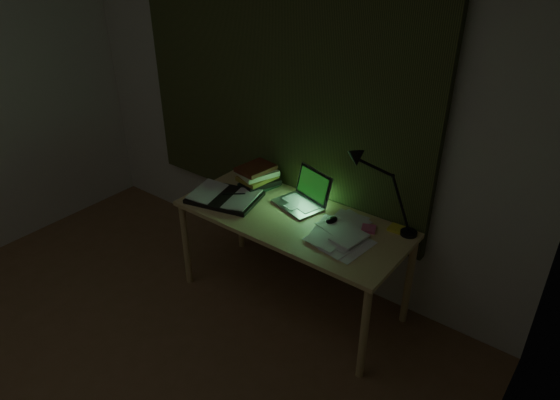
% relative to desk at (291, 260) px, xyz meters
% --- Properties ---
extents(wall_back, '(3.50, 0.00, 2.50)m').
position_rel_desk_xyz_m(wall_back, '(-0.39, 0.39, 0.93)').
color(wall_back, beige).
rests_on(wall_back, ground).
extents(curtain, '(2.20, 0.06, 2.00)m').
position_rel_desk_xyz_m(curtain, '(-0.39, 0.35, 1.13)').
color(curtain, '#2E351A').
rests_on(curtain, wall_back).
extents(desk, '(1.42, 0.62, 0.65)m').
position_rel_desk_xyz_m(desk, '(0.00, 0.00, 0.00)').
color(desk, tan).
rests_on(desk, floor).
extents(laptop, '(0.38, 0.40, 0.21)m').
position_rel_desk_xyz_m(laptop, '(-0.05, 0.12, 0.43)').
color(laptop, '#B9B9BE').
rests_on(laptop, desk).
extents(open_textbook, '(0.49, 0.40, 0.04)m').
position_rel_desk_xyz_m(open_textbook, '(-0.47, -0.09, 0.34)').
color(open_textbook, silver).
rests_on(open_textbook, desk).
extents(book_stack, '(0.25, 0.28, 0.16)m').
position_rel_desk_xyz_m(book_stack, '(-0.41, 0.17, 0.40)').
color(book_stack, silver).
rests_on(book_stack, desk).
extents(loose_papers, '(0.39, 0.40, 0.02)m').
position_rel_desk_xyz_m(loose_papers, '(0.35, 0.01, 0.33)').
color(loose_papers, white).
rests_on(loose_papers, desk).
extents(mouse, '(0.06, 0.09, 0.03)m').
position_rel_desk_xyz_m(mouse, '(0.22, 0.09, 0.34)').
color(mouse, black).
rests_on(mouse, desk).
extents(sticky_yellow, '(0.08, 0.08, 0.02)m').
position_rel_desk_xyz_m(sticky_yellow, '(0.56, 0.25, 0.33)').
color(sticky_yellow, yellow).
rests_on(sticky_yellow, desk).
extents(sticky_pink, '(0.10, 0.10, 0.02)m').
position_rel_desk_xyz_m(sticky_pink, '(0.44, 0.15, 0.33)').
color(sticky_pink, '#E85A89').
rests_on(sticky_pink, desk).
extents(desk_lamp, '(0.40, 0.34, 0.52)m').
position_rel_desk_xyz_m(desk_lamp, '(0.64, 0.25, 0.58)').
color(desk_lamp, black).
rests_on(desk_lamp, desk).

